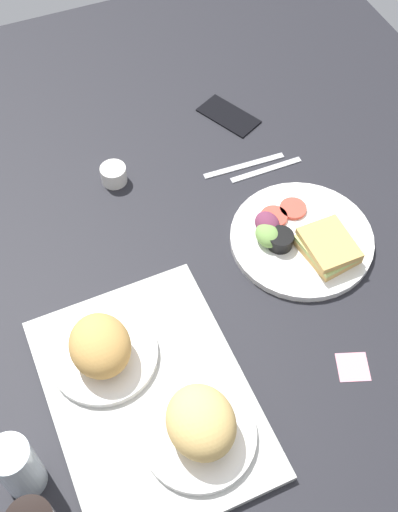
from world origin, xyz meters
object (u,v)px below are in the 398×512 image
(espresso_cup, at_px, (114,174))
(sticky_note, at_px, (353,367))
(fork, at_px, (266,169))
(bread_plate_near, at_px, (200,426))
(cell_phone, at_px, (228,115))
(knife, at_px, (244,165))
(serving_tray, at_px, (150,397))
(drinking_glass, at_px, (18,467))
(bread_plate_far, at_px, (101,349))
(plate_with_salad, at_px, (301,238))

(espresso_cup, xyz_separation_m, sticky_note, (-0.59, -0.26, -0.02))
(espresso_cup, bearing_deg, fork, -107.28)
(bread_plate_near, xyz_separation_m, cell_phone, (0.69, -0.36, -0.05))
(bread_plate_near, height_order, knife, bread_plate_near)
(serving_tray, distance_m, drinking_glass, 0.24)
(bread_plate_near, relative_size, fork, 1.13)
(cell_phone, bearing_deg, sticky_note, 148.58)
(fork, bearing_deg, bread_plate_near, 53.67)
(bread_plate_far, height_order, plate_with_salad, bread_plate_far)
(drinking_glass, relative_size, sticky_note, 2.42)
(plate_with_salad, bearing_deg, knife, 3.84)
(serving_tray, xyz_separation_m, bread_plate_far, (0.10, 0.05, 0.05))
(plate_with_salad, distance_m, fork, 0.21)
(bread_plate_far, bearing_deg, espresso_cup, -20.51)
(bread_plate_near, distance_m, knife, 0.63)
(bread_plate_near, bearing_deg, cell_phone, -27.56)
(sticky_note, bearing_deg, fork, -7.63)
(plate_with_salad, relative_size, fork, 1.71)
(serving_tray, xyz_separation_m, drinking_glass, (-0.05, 0.23, 0.06))
(bread_plate_far, height_order, espresso_cup, bread_plate_far)
(espresso_cup, bearing_deg, cell_phone, -74.05)
(serving_tray, bearing_deg, bread_plate_far, 28.52)
(cell_phone, bearing_deg, bread_plate_near, 125.94)
(serving_tray, xyz_separation_m, plate_with_salad, (0.20, -0.40, 0.01))
(bread_plate_near, distance_m, fork, 0.63)
(bread_plate_far, xyz_separation_m, sticky_note, (-0.18, -0.41, -0.06))
(knife, bearing_deg, fork, 145.45)
(bread_plate_near, height_order, cell_phone, bread_plate_near)
(drinking_glass, bearing_deg, plate_with_salad, -68.11)
(serving_tray, height_order, fork, serving_tray)
(espresso_cup, xyz_separation_m, knife, (-0.07, -0.28, -0.02))
(serving_tray, height_order, espresso_cup, espresso_cup)
(bread_plate_near, relative_size, drinking_glass, 1.41)
(plate_with_salad, bearing_deg, bread_plate_near, 130.73)
(espresso_cup, height_order, sticky_note, espresso_cup)
(fork, bearing_deg, espresso_cup, -17.39)
(drinking_glass, height_order, sticky_note, drinking_glass)
(fork, bearing_deg, serving_tray, 43.68)
(drinking_glass, distance_m, fork, 0.80)
(fork, distance_m, knife, 0.05)
(bread_plate_near, bearing_deg, sticky_note, -87.16)
(bread_plate_near, relative_size, bread_plate_far, 0.99)
(bread_plate_near, bearing_deg, espresso_cup, -4.56)
(serving_tray, relative_size, espresso_cup, 8.04)
(bread_plate_far, bearing_deg, serving_tray, -151.48)
(cell_phone, distance_m, sticky_note, 0.68)
(bread_plate_far, bearing_deg, fork, -56.86)
(drinking_glass, relative_size, knife, 0.71)
(fork, xyz_separation_m, cell_phone, (0.19, 0.01, 0.00))
(bread_plate_near, bearing_deg, bread_plate_far, 28.38)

